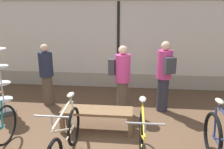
{
  "coord_description": "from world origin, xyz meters",
  "views": [
    {
      "loc": [
        0.48,
        -2.94,
        2.3
      ],
      "look_at": [
        0.0,
        1.73,
        0.95
      ],
      "focal_mm": 35.0,
      "sensor_mm": 36.0,
      "label": 1
    }
  ],
  "objects": [
    {
      "name": "shop_back_wall",
      "position": [
        0.0,
        3.62,
        1.64
      ],
      "size": [
        12.0,
        0.08,
        3.2
      ],
      "color": "#B2A893",
      "rests_on": "ground_plane"
    },
    {
      "name": "bicycle_left",
      "position": [
        -0.55,
        -0.04,
        0.38
      ],
      "size": [
        0.46,
        1.69,
        1.03
      ],
      "color": "black",
      "rests_on": "ground_plane"
    },
    {
      "name": "bicycle_right",
      "position": [
        0.63,
        -0.14,
        0.4
      ],
      "size": [
        0.46,
        1.71,
        1.04
      ],
      "color": "black",
      "rests_on": "ground_plane"
    },
    {
      "name": "accessory_rack",
      "position": [
        -2.51,
        1.48,
        0.67
      ],
      "size": [
        0.48,
        0.48,
        1.63
      ],
      "color": "#333333",
      "rests_on": "ground_plane"
    },
    {
      "name": "display_bench",
      "position": [
        -0.21,
        0.93,
        0.37
      ],
      "size": [
        1.4,
        0.44,
        0.46
      ],
      "color": "brown",
      "rests_on": "ground_plane"
    },
    {
      "name": "customer_near_rack",
      "position": [
        1.19,
        1.99,
        0.9
      ],
      "size": [
        0.43,
        0.55,
        1.67
      ],
      "color": "#2D2D38",
      "rests_on": "ground_plane"
    },
    {
      "name": "customer_by_window",
      "position": [
        0.22,
        1.78,
        0.86
      ],
      "size": [
        0.51,
        0.37,
        1.6
      ],
      "color": "brown",
      "rests_on": "ground_plane"
    },
    {
      "name": "customer_mid_floor",
      "position": [
        -1.68,
        2.09,
        0.81
      ],
      "size": [
        0.46,
        0.46,
        1.56
      ],
      "color": "brown",
      "rests_on": "ground_plane"
    }
  ]
}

